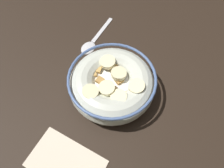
{
  "coord_description": "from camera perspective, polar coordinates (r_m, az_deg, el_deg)",
  "views": [
    {
      "loc": [
        -0.01,
        -21.98,
        40.39
      ],
      "look_at": [
        0.0,
        0.0,
        3.0
      ],
      "focal_mm": 32.65,
      "sensor_mm": 36.0,
      "label": 1
    }
  ],
  "objects": [
    {
      "name": "ground_plane",
      "position": [
        0.47,
        0.0,
        -2.48
      ],
      "size": [
        94.32,
        94.32,
        2.0
      ],
      "primitive_type": "cube",
      "color": "black"
    },
    {
      "name": "cereal_bowl",
      "position": [
        0.43,
        0.01,
        0.1
      ],
      "size": [
        18.32,
        18.32,
        6.43
      ],
      "color": "beige",
      "rests_on": "ground_plane"
    },
    {
      "name": "spoon",
      "position": [
        0.54,
        -5.77,
        11.44
      ],
      "size": [
        8.88,
        13.77,
        0.8
      ],
      "color": "silver",
      "rests_on": "ground_plane"
    },
    {
      "name": "folded_napkin",
      "position": [
        0.42,
        -12.8,
        -20.78
      ],
      "size": [
        16.25,
        14.02,
        0.3
      ],
      "primitive_type": "cube",
      "rotation": [
        0.0,
        0.0,
        -0.5
      ],
      "color": "beige",
      "rests_on": "ground_plane"
    }
  ]
}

